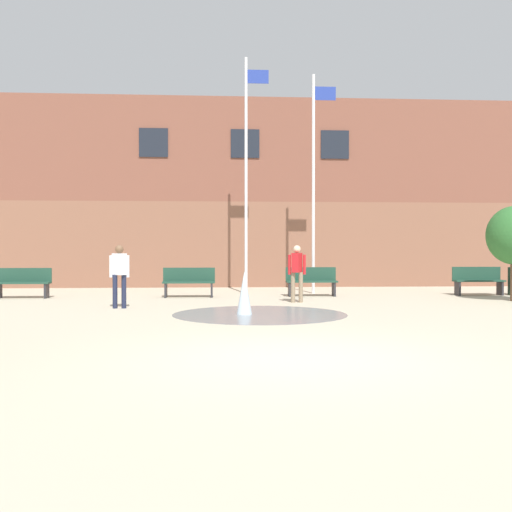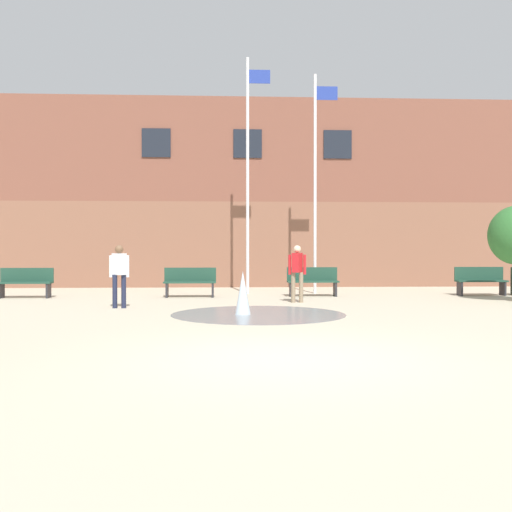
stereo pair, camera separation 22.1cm
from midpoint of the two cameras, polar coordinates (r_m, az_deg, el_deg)
The scene contains 11 objects.
ground_plane at distance 8.32m, azimuth 3.79°, elevation -9.68°, with size 100.00×100.00×0.00m, color #BCB299.
library_building at distance 26.21m, azimuth -0.81°, elevation 5.50°, with size 36.00×6.05×7.37m.
splash_fountain at distance 13.67m, azimuth -0.05°, elevation -4.55°, with size 3.98×3.98×0.98m.
park_bench_under_left_flagpole at distance 19.44m, azimuth -20.78°, elevation -2.34°, with size 1.60×0.44×0.91m.
park_bench_center at distance 18.54m, azimuth -5.96°, elevation -2.45°, with size 1.60×0.44×0.91m.
park_bench_under_right_flagpole at distance 18.90m, azimuth 5.75°, elevation -2.39°, with size 1.60×0.44×0.91m.
park_bench_far_right at distance 20.50m, azimuth 20.89°, elevation -2.19°, with size 1.60×0.44×0.91m.
adult_watching at distance 15.40m, azimuth -12.50°, elevation -1.41°, with size 0.50×0.37×1.59m.
adult_near_bench at distance 16.65m, azimuth 4.32°, elevation -1.24°, with size 0.50×0.39×1.59m.
flagpole_left at distance 20.03m, azimuth -0.40°, elevation 8.33°, with size 0.80×0.10×7.82m.
flagpole_right at distance 20.22m, azimuth 6.05°, elevation 7.51°, with size 0.80×0.10×7.31m.
Camera 2 is at (-0.84, -8.14, 1.50)m, focal length 42.00 mm.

